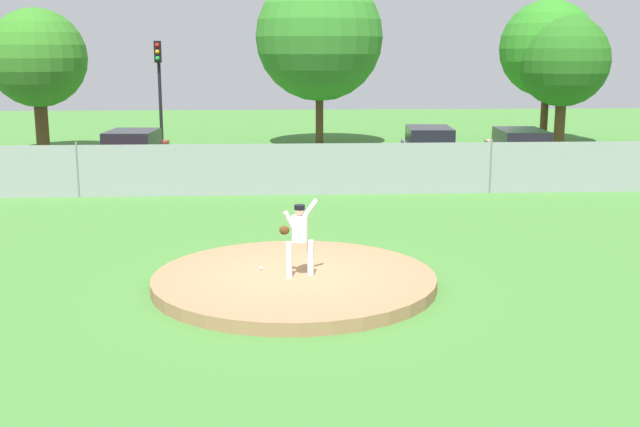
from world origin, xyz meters
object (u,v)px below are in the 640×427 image
object	(u,v)px
pitcher_youth	(299,233)
baseball	(261,268)
parked_car_champagne	(520,151)
traffic_light_near	(159,79)
parked_car_slate	(429,151)
parked_car_red	(133,153)

from	to	relation	value
pitcher_youth	baseball	world-z (taller)	pitcher_youth
parked_car_champagne	traffic_light_near	distance (m)	15.22
baseball	parked_car_slate	distance (m)	15.47
parked_car_red	parked_car_slate	distance (m)	11.24
pitcher_youth	parked_car_champagne	size ratio (longest dim) A/B	0.32
parked_car_champagne	traffic_light_near	xyz separation A→B (m)	(-14.32, 4.45, 2.61)
pitcher_youth	parked_car_champagne	world-z (taller)	pitcher_youth
traffic_light_near	parked_car_red	bearing A→B (deg)	-96.28
pitcher_youth	traffic_light_near	distance (m)	19.98
baseball	parked_car_champagne	world-z (taller)	parked_car_champagne
pitcher_youth	parked_car_red	world-z (taller)	pitcher_youth
parked_car_slate	parked_car_red	bearing A→B (deg)	179.21
parked_car_champagne	traffic_light_near	size ratio (longest dim) A/B	0.99
pitcher_youth	baseball	xyz separation A→B (m)	(-0.77, 0.50, -0.85)
baseball	parked_car_red	world-z (taller)	parked_car_red
parked_car_slate	parked_car_champagne	bearing A→B (deg)	-0.29
pitcher_youth	parked_car_champagne	distance (m)	17.18
parked_car_champagne	parked_car_slate	bearing A→B (deg)	179.71
pitcher_youth	parked_car_red	xyz separation A→B (m)	(-5.84, 14.83, -0.35)
parked_car_red	parked_car_slate	world-z (taller)	parked_car_slate
parked_car_champagne	pitcher_youth	bearing A→B (deg)	-121.40
traffic_light_near	parked_car_slate	bearing A→B (deg)	-22.39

